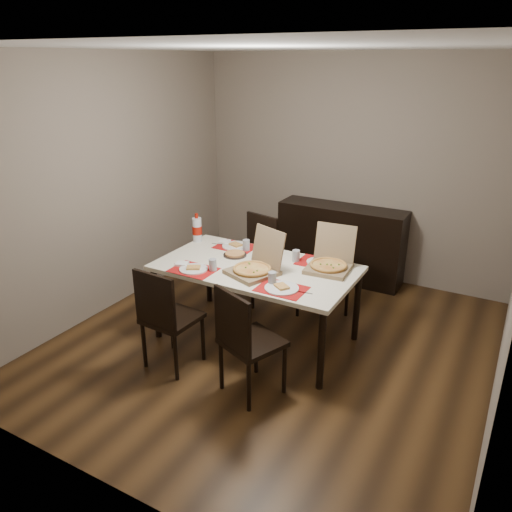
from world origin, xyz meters
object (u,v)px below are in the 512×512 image
sideboard (340,243)px  dip_bowl (274,262)px  soda_bottle (197,230)px  dining_table (256,273)px  chair_far_left (255,254)px  pizza_box_center (255,267)px  chair_near_left (166,315)px  chair_far_right (328,269)px  chair_near_right (245,338)px

sideboard → dip_bowl: 1.65m
soda_bottle → dining_table: bearing=-18.7°
dining_table → chair_far_left: chair_far_left is taller
dining_table → dip_bowl: (0.11, 0.14, 0.08)m
dining_table → soda_bottle: 0.93m
chair_far_left → dip_bowl: size_ratio=7.57×
soda_bottle → chair_far_left: bearing=51.8°
pizza_box_center → chair_near_left: bearing=-127.1°
chair_far_right → soda_bottle: (-1.26, -0.50, 0.36)m
dining_table → dip_bowl: size_ratio=14.64×
dining_table → pizza_box_center: 0.21m
chair_near_left → chair_far_left: (-0.03, 1.60, 0.00)m
sideboard → chair_far_left: (-0.64, -0.96, 0.06)m
sideboard → chair_near_right: bearing=-86.4°
chair_far_left → chair_far_right: size_ratio=1.00×
chair_near_right → pizza_box_center: bearing=113.0°
chair_near_right → chair_far_right: bearing=87.9°
chair_near_left → soda_bottle: bearing=111.8°
dining_table → soda_bottle: bearing=161.3°
chair_far_right → soda_bottle: bearing=-158.4°
sideboard → dining_table: sideboard is taller
chair_near_right → chair_far_right: 1.59m
chair_near_right → pizza_box_center: pizza_box_center is taller
dip_bowl → chair_near_right: bearing=-75.8°
chair_near_left → chair_far_left: 1.60m
chair_far_right → dip_bowl: bearing=-114.6°
chair_near_right → soda_bottle: (-1.21, 1.09, 0.36)m
chair_near_left → pizza_box_center: pizza_box_center is taller
sideboard → chair_near_left: chair_near_left is taller
dining_table → soda_bottle: (-0.86, 0.29, 0.19)m
sideboard → chair_far_right: bearing=-77.2°
dip_bowl → soda_bottle: (-0.97, 0.15, 0.11)m
sideboard → soda_bottle: bearing=-125.5°
chair_far_right → soda_bottle: 1.41m
chair_near_right → pizza_box_center: 0.77m
chair_far_left → pizza_box_center: 1.12m
chair_near_left → chair_near_right: same height
sideboard → dip_bowl: size_ratio=12.20×
pizza_box_center → soda_bottle: 1.03m
chair_far_right → dip_bowl: chair_far_right is taller
chair_near_left → dip_bowl: size_ratio=7.57×
chair_near_left → dining_table: bearing=62.2°
chair_far_left → pizza_box_center: (0.53, -0.95, 0.30)m
chair_near_right → chair_far_left: (-0.81, 1.60, 0.00)m
chair_far_left → soda_bottle: bearing=-128.2°
chair_far_right → pizza_box_center: 1.04m
dip_bowl → soda_bottle: bearing=171.4°
chair_far_left → soda_bottle: size_ratio=3.13×
dining_table → soda_bottle: size_ratio=6.06×
pizza_box_center → dip_bowl: size_ratio=4.26×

